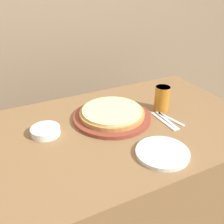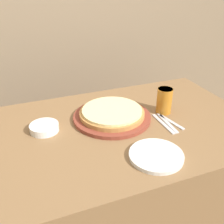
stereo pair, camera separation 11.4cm
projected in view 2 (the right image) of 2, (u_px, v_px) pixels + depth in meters
The scene contains 8 objects.
dining_table at pixel (108, 184), 1.52m from camera, with size 1.58×0.91×0.76m.
pizza_on_board at pixel (112, 114), 1.41m from camera, with size 0.42×0.42×0.06m.
beer_glass at pixel (164, 100), 1.45m from camera, with size 0.09×0.09×0.14m.
dinner_plate at pixel (156, 155), 1.13m from camera, with size 0.24×0.24×0.02m.
side_bowl at pixel (44, 128), 1.31m from camera, with size 0.14×0.14×0.04m.
fork at pixel (163, 124), 1.37m from camera, with size 0.02×0.21×0.00m.
dinner_knife at pixel (167, 123), 1.38m from camera, with size 0.03×0.21×0.00m.
spoon at pixel (171, 122), 1.39m from camera, with size 0.05×0.18×0.00m.
Camera 2 is at (-0.39, -1.06, 1.48)m, focal length 42.00 mm.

